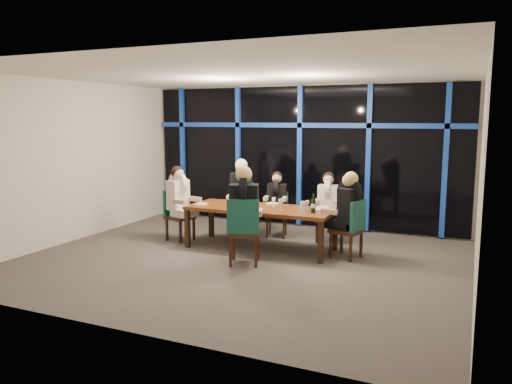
# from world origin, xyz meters

# --- Properties ---
(room) EXTENTS (7.04, 7.00, 3.02)m
(room) POSITION_xyz_m (0.00, 0.00, 2.02)
(room) COLOR #57514D
(room) RESTS_ON ground
(window_wall) EXTENTS (6.86, 0.43, 2.94)m
(window_wall) POSITION_xyz_m (0.01, 2.93, 1.55)
(window_wall) COLOR black
(window_wall) RESTS_ON ground
(dining_table) EXTENTS (2.60, 1.00, 0.75)m
(dining_table) POSITION_xyz_m (0.00, 0.80, 0.68)
(dining_table) COLOR brown
(dining_table) RESTS_ON ground
(chair_far_left) EXTENTS (0.62, 0.62, 1.03)m
(chair_far_left) POSITION_xyz_m (-0.79, 1.68, 0.58)
(chair_far_left) COLOR black
(chair_far_left) RESTS_ON ground
(chair_far_mid) EXTENTS (0.49, 0.49, 0.87)m
(chair_far_mid) POSITION_xyz_m (-0.10, 1.85, 0.49)
(chair_far_mid) COLOR black
(chair_far_mid) RESTS_ON ground
(chair_far_right) EXTENTS (0.46, 0.46, 0.90)m
(chair_far_right) POSITION_xyz_m (0.94, 1.84, 0.50)
(chair_far_right) COLOR black
(chair_far_right) RESTS_ON ground
(chair_end_left) EXTENTS (0.53, 0.53, 0.97)m
(chair_end_left) POSITION_xyz_m (-1.73, 0.78, 0.54)
(chair_end_left) COLOR black
(chair_end_left) RESTS_ON ground
(chair_end_right) EXTENTS (0.56, 0.56, 0.99)m
(chair_end_right) POSITION_xyz_m (1.62, 0.82, 0.55)
(chair_end_right) COLOR black
(chair_end_right) RESTS_ON ground
(chair_near_mid) EXTENTS (0.63, 0.63, 1.07)m
(chair_near_mid) POSITION_xyz_m (0.16, -0.24, 0.60)
(chair_near_mid) COLOR black
(chair_near_mid) RESTS_ON ground
(diner_far_left) EXTENTS (0.63, 0.71, 1.01)m
(diner_far_left) POSITION_xyz_m (-0.76, 1.60, 0.99)
(diner_far_left) COLOR black
(diner_far_left) RESTS_ON ground
(diner_far_mid) EXTENTS (0.49, 0.58, 0.85)m
(diner_far_mid) POSITION_xyz_m (-0.08, 1.77, 0.84)
(diner_far_mid) COLOR black
(diner_far_mid) RESTS_ON ground
(diner_far_right) EXTENTS (0.47, 0.58, 0.87)m
(diner_far_right) POSITION_xyz_m (0.94, 1.77, 0.86)
(diner_far_right) COLOR white
(diner_far_right) RESTS_ON ground
(diner_end_left) EXTENTS (0.65, 0.54, 0.94)m
(diner_end_left) POSITION_xyz_m (-1.65, 0.76, 0.92)
(diner_end_left) COLOR white
(diner_end_left) RESTS_ON ground
(diner_end_right) EXTENTS (0.67, 0.57, 0.96)m
(diner_end_right) POSITION_xyz_m (1.53, 0.85, 0.94)
(diner_end_right) COLOR black
(diner_end_right) RESTS_ON ground
(diner_near_mid) EXTENTS (0.65, 0.73, 1.05)m
(diner_near_mid) POSITION_xyz_m (0.13, -0.15, 1.02)
(diner_near_mid) COLOR black
(diner_near_mid) RESTS_ON ground
(plate_far_left) EXTENTS (0.24, 0.24, 0.01)m
(plate_far_left) POSITION_xyz_m (-0.57, 1.07, 0.76)
(plate_far_left) COLOR white
(plate_far_left) RESTS_ON dining_table
(plate_far_mid) EXTENTS (0.24, 0.24, 0.01)m
(plate_far_mid) POSITION_xyz_m (0.05, 1.23, 0.76)
(plate_far_mid) COLOR white
(plate_far_mid) RESTS_ON dining_table
(plate_far_right) EXTENTS (0.24, 0.24, 0.01)m
(plate_far_right) POSITION_xyz_m (1.01, 1.21, 0.76)
(plate_far_right) COLOR white
(plate_far_right) RESTS_ON dining_table
(plate_end_left) EXTENTS (0.24, 0.24, 0.01)m
(plate_end_left) POSITION_xyz_m (-1.10, 0.64, 0.76)
(plate_end_left) COLOR white
(plate_end_left) RESTS_ON dining_table
(plate_end_right) EXTENTS (0.24, 0.24, 0.01)m
(plate_end_right) POSITION_xyz_m (0.99, 0.99, 0.76)
(plate_end_right) COLOR white
(plate_end_right) RESTS_ON dining_table
(plate_near_mid) EXTENTS (0.24, 0.24, 0.01)m
(plate_near_mid) POSITION_xyz_m (-0.05, 0.38, 0.76)
(plate_near_mid) COLOR white
(plate_near_mid) RESTS_ON dining_table
(wine_bottle) EXTENTS (0.08, 0.08, 0.34)m
(wine_bottle) POSITION_xyz_m (1.01, 0.67, 0.88)
(wine_bottle) COLOR black
(wine_bottle) RESTS_ON dining_table
(water_pitcher) EXTENTS (0.11, 0.10, 0.18)m
(water_pitcher) POSITION_xyz_m (0.82, 0.70, 0.84)
(water_pitcher) COLOR silver
(water_pitcher) RESTS_ON dining_table
(tea_light) EXTENTS (0.05, 0.05, 0.03)m
(tea_light) POSITION_xyz_m (-0.07, 0.63, 0.76)
(tea_light) COLOR #F79A4A
(tea_light) RESTS_ON dining_table
(wine_glass_a) EXTENTS (0.07, 0.07, 0.18)m
(wine_glass_a) POSITION_xyz_m (-0.31, 0.80, 0.88)
(wine_glass_a) COLOR silver
(wine_glass_a) RESTS_ON dining_table
(wine_glass_b) EXTENTS (0.06, 0.06, 0.16)m
(wine_glass_b) POSITION_xyz_m (0.17, 0.98, 0.87)
(wine_glass_b) COLOR silver
(wine_glass_b) RESTS_ON dining_table
(wine_glass_c) EXTENTS (0.08, 0.08, 0.20)m
(wine_glass_c) POSITION_xyz_m (0.43, 0.67, 0.89)
(wine_glass_c) COLOR silver
(wine_glass_c) RESTS_ON dining_table
(wine_glass_d) EXTENTS (0.07, 0.07, 0.19)m
(wine_glass_d) POSITION_xyz_m (-0.62, 0.94, 0.89)
(wine_glass_d) COLOR silver
(wine_glass_d) RESTS_ON dining_table
(wine_glass_e) EXTENTS (0.06, 0.06, 0.16)m
(wine_glass_e) POSITION_xyz_m (0.82, 0.93, 0.87)
(wine_glass_e) COLOR white
(wine_glass_e) RESTS_ON dining_table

